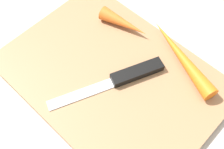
# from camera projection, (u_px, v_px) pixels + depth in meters

# --- Properties ---
(ground_plane) EXTENTS (1.40, 1.40, 0.00)m
(ground_plane) POSITION_uv_depth(u_px,v_px,m) (112.00, 78.00, 0.51)
(ground_plane) COLOR #ADA8A0
(cutting_board) EXTENTS (0.36, 0.26, 0.01)m
(cutting_board) POSITION_uv_depth(u_px,v_px,m) (112.00, 76.00, 0.51)
(cutting_board) COLOR #99704C
(cutting_board) RESTS_ON ground_plane
(knife) EXTENTS (0.10, 0.19, 0.01)m
(knife) POSITION_uv_depth(u_px,v_px,m) (130.00, 75.00, 0.49)
(knife) COLOR #B7B7BC
(knife) RESTS_ON cutting_board
(carrot_short) EXTENTS (0.10, 0.04, 0.03)m
(carrot_short) POSITION_uv_depth(u_px,v_px,m) (124.00, 23.00, 0.54)
(carrot_short) COLOR orange
(carrot_short) RESTS_ON cutting_board
(carrot_long) EXTENTS (0.17, 0.08, 0.03)m
(carrot_long) POSITION_uv_depth(u_px,v_px,m) (181.00, 56.00, 0.50)
(carrot_long) COLOR orange
(carrot_long) RESTS_ON cutting_board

